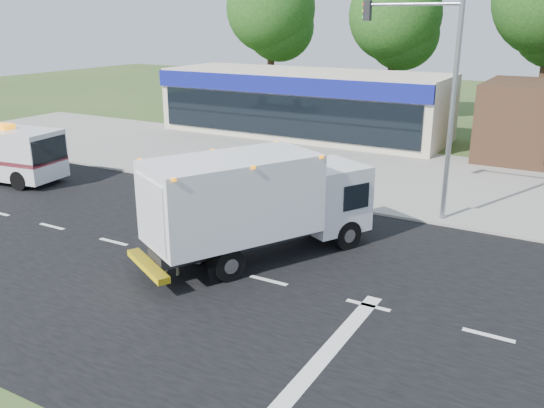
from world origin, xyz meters
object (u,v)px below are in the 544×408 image
at_px(ems_box_truck, 256,199).
at_px(emergency_worker, 171,243).
at_px(ambulance_van, 5,152).
at_px(traffic_signal_pole, 436,85).

bearing_deg(ems_box_truck, emergency_worker, 175.11).
height_order(ambulance_van, traffic_signal_pole, traffic_signal_pole).
bearing_deg(ambulance_van, emergency_worker, -24.92).
bearing_deg(ambulance_van, ems_box_truck, -14.47).
height_order(ems_box_truck, traffic_signal_pole, traffic_signal_pole).
relative_size(ambulance_van, traffic_signal_pole, 0.73).
bearing_deg(traffic_signal_pole, ambulance_van, -166.54).
bearing_deg(ambulance_van, traffic_signal_pole, 6.69).
bearing_deg(traffic_signal_pole, emergency_worker, -120.27).
relative_size(emergency_worker, ambulance_van, 0.34).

